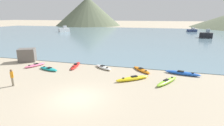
{
  "coord_description": "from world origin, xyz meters",
  "views": [
    {
      "loc": [
        5.78,
        -10.74,
        5.98
      ],
      "look_at": [
        0.29,
        8.64,
        0.5
      ],
      "focal_mm": 28.0,
      "sensor_mm": 36.0,
      "label": 1
    }
  ],
  "objects": [
    {
      "name": "kayak_on_sand_3",
      "position": [
        6.55,
        5.03,
        0.17
      ],
      "size": [
        2.16,
        3.15,
        0.38
      ],
      "color": "#8CCC2D",
      "rests_on": "ground_plane"
    },
    {
      "name": "ground_plane",
      "position": [
        0.0,
        0.0,
        0.0
      ],
      "size": [
        400.0,
        400.0,
        0.0
      ],
      "primitive_type": "plane",
      "color": "tan"
    },
    {
      "name": "person_near_foreground",
      "position": [
        -6.48,
        0.65,
        0.87
      ],
      "size": [
        0.31,
        0.24,
        1.52
      ],
      "color": "gray",
      "rests_on": "ground_plane"
    },
    {
      "name": "moored_boat_2",
      "position": [
        -29.78,
        48.46,
        0.85
      ],
      "size": [
        3.71,
        4.25,
        2.26
      ],
      "color": "white",
      "rests_on": "bay_water"
    },
    {
      "name": "kayak_on_sand_7",
      "position": [
        -8.84,
        6.39,
        0.14
      ],
      "size": [
        1.61,
        2.71,
        0.32
      ],
      "color": "#E5668C",
      "rests_on": "ground_plane"
    },
    {
      "name": "kayak_on_sand_4",
      "position": [
        -0.52,
        7.77,
        0.15
      ],
      "size": [
        2.66,
        2.15,
        0.34
      ],
      "color": "white",
      "rests_on": "ground_plane"
    },
    {
      "name": "kayak_on_sand_0",
      "position": [
        3.39,
        4.9,
        0.18
      ],
      "size": [
        3.14,
        2.64,
        0.4
      ],
      "color": "yellow",
      "rests_on": "ground_plane"
    },
    {
      "name": "moored_boat_1",
      "position": [
        17.5,
        42.62,
        0.89
      ],
      "size": [
        3.56,
        2.38,
        2.38
      ],
      "color": "black",
      "rests_on": "bay_water"
    },
    {
      "name": "moored_boat_0",
      "position": [
        16.71,
        61.97,
        0.6
      ],
      "size": [
        3.76,
        2.66,
        1.53
      ],
      "color": "navy",
      "rests_on": "bay_water"
    },
    {
      "name": "far_hill_left",
      "position": [
        -38.86,
        92.99,
        8.48
      ],
      "size": [
        39.55,
        39.55,
        16.96
      ],
      "primitive_type": "cone",
      "color": "#5B664C",
      "rests_on": "ground_plane"
    },
    {
      "name": "shoreline_rock",
      "position": [
        -11.42,
        8.14,
        0.87
      ],
      "size": [
        2.56,
        2.37,
        1.73
      ],
      "primitive_type": "cube",
      "rotation": [
        0.0,
        0.0,
        0.49
      ],
      "color": "#605B56",
      "rests_on": "ground_plane"
    },
    {
      "name": "kayak_on_sand_5",
      "position": [
        -6.31,
        5.5,
        0.14
      ],
      "size": [
        2.84,
        1.47,
        0.33
      ],
      "color": "teal",
      "rests_on": "ground_plane"
    },
    {
      "name": "kayak_on_sand_1",
      "position": [
        -4.01,
        7.56,
        0.14
      ],
      "size": [
        1.33,
        3.38,
        0.32
      ],
      "color": "red",
      "rests_on": "ground_plane"
    },
    {
      "name": "kayak_on_sand_6",
      "position": [
        3.89,
        8.02,
        0.14
      ],
      "size": [
        2.44,
        2.65,
        0.32
      ],
      "color": "orange",
      "rests_on": "ground_plane"
    },
    {
      "name": "kayak_on_sand_2",
      "position": [
        8.15,
        7.95,
        0.17
      ],
      "size": [
        3.64,
        1.37,
        0.38
      ],
      "color": "blue",
      "rests_on": "ground_plane"
    },
    {
      "name": "bay_water",
      "position": [
        0.0,
        43.87,
        0.03
      ],
      "size": [
        160.0,
        70.0,
        0.06
      ],
      "primitive_type": "cube",
      "color": "slate",
      "rests_on": "ground_plane"
    }
  ]
}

